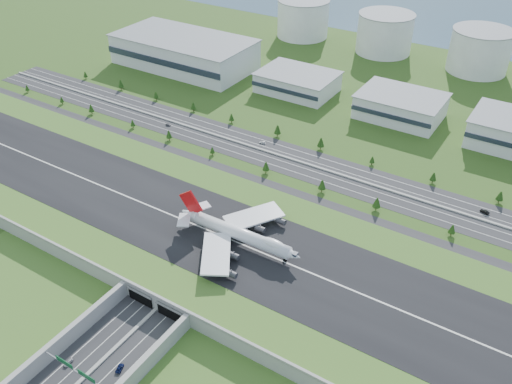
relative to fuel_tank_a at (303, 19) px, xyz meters
The scene contains 18 objects.
ground 332.88m from the fuel_tank_a, 68.84° to the right, with size 1200.00×1200.00×0.00m, color #304D18.
airfield_deck 332.76m from the fuel_tank_a, 68.84° to the right, with size 520.00×100.00×9.20m.
sign_gantry_near 422.58m from the fuel_tank_a, 73.50° to the right, with size 38.70×0.70×9.80m.
north_expressway 246.84m from the fuel_tank_a, 60.83° to the right, with size 560.00×36.00×0.12m, color #28282B.
tree_row 255.90m from the fuel_tank_a, 56.99° to the right, with size 507.44×48.63×8.39m.
hangar_west 134.72m from the fuel_tank_a, 111.80° to the right, with size 120.00×60.00×25.00m, color silver.
hangar_mid_a 134.54m from the fuel_tank_a, 63.43° to the right, with size 58.00×42.00×15.00m, color silver.
hangar_mid_b 188.43m from the fuel_tank_a, 39.61° to the right, with size 58.00×42.00×17.00m, color silver.
fuel_tank_a is the anchor object (origin of this frame).
fuel_tank_b 85.00m from the fuel_tank_a, ahead, with size 50.00×50.00×35.00m, color silver.
fuel_tank_c 170.00m from the fuel_tank_a, ahead, with size 50.00×50.00×35.00m, color silver.
bay_water 208.82m from the fuel_tank_a, 54.78° to the left, with size 1200.00×260.00×0.06m, color #38556B.
boeing_747 336.29m from the fuel_tank_a, 67.11° to the right, with size 69.47×65.68×21.48m.
car_0 415.98m from the fuel_tank_a, 74.73° to the right, with size 1.83×4.54×1.55m, color #BAB9BE.
car_2 412.91m from the fuel_tank_a, 71.81° to the right, with size 2.23×4.83×1.34m, color #0B1339.
car_4 222.29m from the fuel_tank_a, 87.16° to the right, with size 1.64×4.08×1.39m, color #57565B.
car_5 307.74m from the fuel_tank_a, 42.51° to the right, with size 1.79×5.12×1.69m, color black.
car_7 223.13m from the fuel_tank_a, 68.65° to the right, with size 1.84×4.52×1.31m, color white.
Camera 1 is at (127.73, -168.57, 180.67)m, focal length 38.00 mm.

